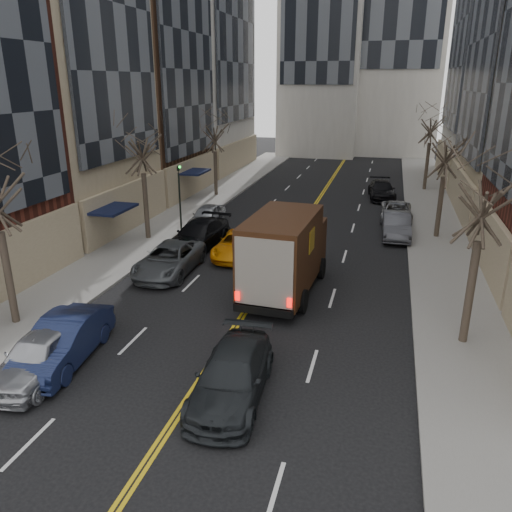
{
  "coord_description": "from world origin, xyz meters",
  "views": [
    {
      "loc": [
        5.51,
        -7.31,
        9.53
      ],
      "look_at": [
        0.18,
        12.72,
        2.2
      ],
      "focal_mm": 35.0,
      "sensor_mm": 36.0,
      "label": 1
    }
  ],
  "objects": [
    {
      "name": "pedestrian",
      "position": [
        -1.21,
        16.34,
        0.8
      ],
      "size": [
        0.39,
        0.59,
        1.59
      ],
      "primitive_type": "imported",
      "rotation": [
        0.0,
        0.0,
        1.59
      ],
      "color": "black",
      "rests_on": "ground"
    },
    {
      "name": "parked_lf_a",
      "position": [
        -5.31,
        5.08,
        0.8
      ],
      "size": [
        2.13,
        4.77,
        1.59
      ],
      "primitive_type": "imported",
      "rotation": [
        0.0,
        0.0,
        0.05
      ],
      "color": "#B2B5BB",
      "rests_on": "ground"
    },
    {
      "name": "tree_rt_far",
      "position": [
        8.8,
        40.0,
        6.74
      ],
      "size": [
        3.2,
        3.2,
        9.11
      ],
      "color": "#382D23",
      "rests_on": "sidewalk_right"
    },
    {
      "name": "parked_lf_e",
      "position": [
        -6.3,
        23.94,
        0.72
      ],
      "size": [
        1.71,
        4.24,
        1.45
      ],
      "primitive_type": "imported",
      "rotation": [
        0.0,
        0.0,
        -0.0
      ],
      "color": "#B0B4B9",
      "rests_on": "ground"
    },
    {
      "name": "tree_lf_mid",
      "position": [
        -8.8,
        20.0,
        6.6
      ],
      "size": [
        3.2,
        3.2,
        8.91
      ],
      "color": "#382D23",
      "rests_on": "sidewalk_left"
    },
    {
      "name": "tree_rt_mid",
      "position": [
        8.8,
        25.0,
        6.17
      ],
      "size": [
        3.2,
        3.2,
        8.32
      ],
      "color": "#382D23",
      "rests_on": "sidewalk_right"
    },
    {
      "name": "tree_lf_far",
      "position": [
        -8.8,
        33.0,
        6.02
      ],
      "size": [
        3.2,
        3.2,
        8.12
      ],
      "color": "#382D23",
      "rests_on": "sidewalk_left"
    },
    {
      "name": "parked_rt_a",
      "position": [
        6.3,
        24.59,
        0.78
      ],
      "size": [
        1.83,
        4.81,
        1.57
      ],
      "primitive_type": "imported",
      "rotation": [
        0.0,
        0.0,
        0.04
      ],
      "color": "#43444A",
      "rests_on": "ground"
    },
    {
      "name": "traffic_signal",
      "position": [
        -7.39,
        22.0,
        2.82
      ],
      "size": [
        0.29,
        0.26,
        4.7
      ],
      "color": "black",
      "rests_on": "sidewalk_left"
    },
    {
      "name": "parked_lf_c",
      "position": [
        -5.1,
        15.03,
        0.75
      ],
      "size": [
        2.61,
        5.44,
        1.5
      ],
      "primitive_type": "imported",
      "rotation": [
        0.0,
        0.0,
        0.02
      ],
      "color": "#484C4F",
      "rests_on": "ground"
    },
    {
      "name": "sidewalk_right",
      "position": [
        9.0,
        27.0,
        0.07
      ],
      "size": [
        4.0,
        66.0,
        0.15
      ],
      "primitive_type": "cube",
      "color": "slate",
      "rests_on": "ground"
    },
    {
      "name": "parked_lf_b",
      "position": [
        -5.1,
        6.04,
        0.81
      ],
      "size": [
        2.25,
        5.07,
        1.62
      ],
      "primitive_type": "imported",
      "rotation": [
        0.0,
        0.0,
        0.11
      ],
      "color": "#121A39",
      "rests_on": "ground"
    },
    {
      "name": "parked_lf_d",
      "position": [
        -5.1,
        19.26,
        0.81
      ],
      "size": [
        2.77,
        5.77,
        1.62
      ],
      "primitive_type": "imported",
      "rotation": [
        0.0,
        0.0,
        -0.09
      ],
      "color": "black",
      "rests_on": "ground"
    },
    {
      "name": "taxi",
      "position": [
        -2.42,
        18.51,
        0.67
      ],
      "size": [
        2.4,
        4.92,
        1.35
      ],
      "primitive_type": "imported",
      "rotation": [
        0.0,
        0.0,
        0.03
      ],
      "color": "orange",
      "rests_on": "ground"
    },
    {
      "name": "tree_rt_near",
      "position": [
        8.8,
        11.0,
        6.45
      ],
      "size": [
        3.2,
        3.2,
        8.71
      ],
      "color": "#382D23",
      "rests_on": "sidewalk_right"
    },
    {
      "name": "parked_rt_b",
      "position": [
        6.3,
        28.72,
        0.65
      ],
      "size": [
        2.22,
        4.7,
        1.3
      ],
      "primitive_type": "imported",
      "rotation": [
        0.0,
        0.0,
        0.02
      ],
      "color": "#999CA0",
      "rests_on": "ground"
    },
    {
      "name": "ups_truck",
      "position": [
        1.2,
        14.09,
        1.96
      ],
      "size": [
        3.2,
        7.22,
        3.88
      ],
      "rotation": [
        0.0,
        0.0,
        -0.05
      ],
      "color": "black",
      "rests_on": "ground"
    },
    {
      "name": "parked_rt_c",
      "position": [
        5.1,
        35.73,
        0.74
      ],
      "size": [
        2.63,
        5.28,
        1.47
      ],
      "primitive_type": "imported",
      "rotation": [
        0.0,
        0.0,
        0.11
      ],
      "color": "black",
      "rests_on": "ground"
    },
    {
      "name": "sidewalk_left",
      "position": [
        -9.0,
        27.0,
        0.07
      ],
      "size": [
        4.0,
        66.0,
        0.15
      ],
      "primitive_type": "cube",
      "color": "slate",
      "rests_on": "ground"
    },
    {
      "name": "observer_sedan",
      "position": [
        1.31,
        5.55,
        0.74
      ],
      "size": [
        2.4,
        5.25,
        1.49
      ],
      "rotation": [
        0.0,
        0.0,
        0.06
      ],
      "color": "black",
      "rests_on": "ground"
    }
  ]
}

